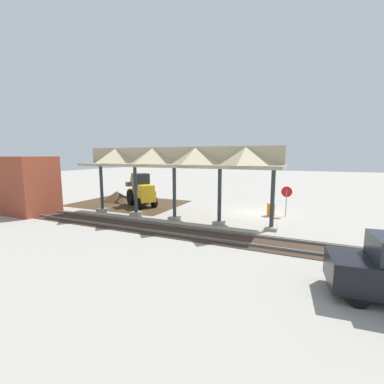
% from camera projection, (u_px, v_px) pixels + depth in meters
% --- Properties ---
extents(ground_plane, '(120.00, 120.00, 0.00)m').
position_uv_depth(ground_plane, '(254.00, 213.00, 19.52)').
color(ground_plane, '#9E998E').
extents(dirt_work_zone, '(9.62, 7.00, 0.01)m').
position_uv_depth(dirt_work_zone, '(129.00, 203.00, 23.50)').
color(dirt_work_zone, '#42301E').
rests_on(dirt_work_zone, ground).
extents(platform_canopy, '(14.01, 3.20, 4.90)m').
position_uv_depth(platform_canopy, '(174.00, 158.00, 17.06)').
color(platform_canopy, '#9E998E').
rests_on(platform_canopy, ground).
extents(rail_tracks, '(60.00, 2.58, 0.15)m').
position_uv_depth(rail_tracks, '(231.00, 238.00, 13.49)').
color(rail_tracks, slate).
rests_on(rail_tracks, ground).
extents(stop_sign, '(0.75, 0.17, 2.16)m').
position_uv_depth(stop_sign, '(287.00, 195.00, 18.30)').
color(stop_sign, gray).
rests_on(stop_sign, ground).
extents(backhoe, '(4.78, 3.86, 2.82)m').
position_uv_depth(backhoe, '(141.00, 191.00, 22.25)').
color(backhoe, yellow).
rests_on(backhoe, ground).
extents(dirt_mound, '(5.70, 5.70, 1.90)m').
position_uv_depth(dirt_mound, '(117.00, 201.00, 24.70)').
color(dirt_mound, '#42301E').
rests_on(dirt_mound, ground).
extents(brick_utility_building, '(4.13, 2.92, 4.27)m').
position_uv_depth(brick_utility_building, '(26.00, 185.00, 19.34)').
color(brick_utility_building, brown).
rests_on(brick_utility_building, ground).
extents(traffic_barrel, '(0.56, 0.56, 0.90)m').
position_uv_depth(traffic_barrel, '(271.00, 210.00, 18.61)').
color(traffic_barrel, orange).
rests_on(traffic_barrel, ground).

